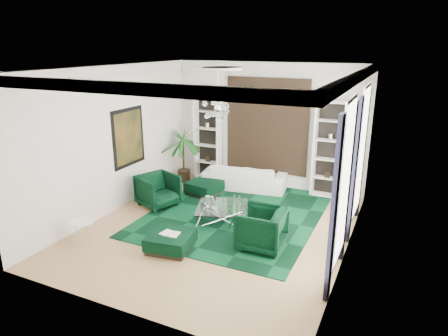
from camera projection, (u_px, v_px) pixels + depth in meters
The scene contains 30 objects.
floor at pixel (217, 229), 9.70m from camera, with size 6.00×7.00×0.02m, color tan.
ceiling at pixel (217, 67), 8.57m from camera, with size 6.00×7.00×0.02m, color white.
wall_back at pixel (267, 126), 12.17m from camera, with size 6.00×0.02×3.80m, color silver.
wall_front at pixel (117, 207), 6.10m from camera, with size 6.00×0.02×3.80m, color silver.
wall_left at pixel (113, 140), 10.35m from camera, with size 0.02×7.00×3.80m, color silver.
wall_right at pixel (353, 170), 7.92m from camera, with size 0.02×7.00×3.80m, color silver.
crown_molding at pixel (217, 72), 8.60m from camera, with size 6.00×7.00×0.18m, color white, non-canonical shape.
ceiling_medallion at pixel (223, 68), 8.84m from camera, with size 0.90×0.90×0.05m, color white.
tapestry at pixel (267, 126), 12.13m from camera, with size 2.50×0.06×2.80m, color black.
shelving_left at pixel (208, 137), 12.93m from camera, with size 0.90×0.38×2.80m, color white, non-canonical shape.
shelving_right at pixel (329, 150), 11.36m from camera, with size 0.90×0.38×2.80m, color white, non-canonical shape.
painting at pixel (129, 137), 10.87m from camera, with size 0.04×1.30×1.60m, color black.
window_near at pixel (345, 183), 7.15m from camera, with size 0.03×1.10×2.90m, color white.
curtain_near_a at pixel (334, 212), 6.56m from camera, with size 0.07×0.30×3.25m, color black.
curtain_near_b at pixel (348, 183), 7.91m from camera, with size 0.07×0.30×3.25m, color black.
window_far at pixel (361, 152), 9.22m from camera, with size 0.03×1.10×2.90m, color white.
curtain_far_a at pixel (354, 171), 8.64m from camera, with size 0.07×0.30×3.25m, color black.
curtain_far_b at pixel (363, 154), 9.99m from camera, with size 0.07×0.30×3.25m, color black.
rug at pixel (235, 214), 10.52m from camera, with size 4.20×5.00×0.02m, color black.
sofa at pixel (245, 177), 12.30m from camera, with size 2.53×0.99×0.74m, color white.
armchair_left at pixel (158, 190), 10.93m from camera, with size 0.95×0.98×0.89m, color black.
armchair_right at pixel (262, 228), 8.67m from camera, with size 0.97×1.00×0.91m, color black.
coffee_table at pixel (222, 214), 9.97m from camera, with size 1.24×1.24×0.43m, color white, non-canonical shape.
ottoman_side at pixel (204, 188), 11.85m from camera, with size 0.88×0.88×0.39m, color black.
ottoman_front at pixel (171, 241), 8.67m from camera, with size 0.91×0.91×0.36m, color black.
book at pixel (170, 233), 8.61m from camera, with size 0.41×0.27×0.03m, color white.
side_table at pixel (83, 231), 8.99m from camera, with size 0.50×0.50×0.49m, color white.
palm at pixel (183, 147), 12.71m from camera, with size 1.43×1.43×2.28m, color #19591E, non-canonical shape.
chandelier at pixel (218, 108), 9.31m from camera, with size 0.76×0.76×0.68m, color white, non-canonical shape.
table_plant at pixel (229, 208), 9.52m from camera, with size 0.12×0.10×0.22m, color #19591E.
Camera 1 is at (3.88, -7.93, 4.29)m, focal length 32.00 mm.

